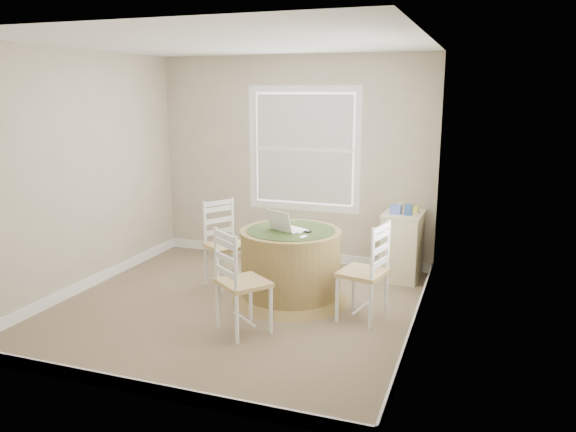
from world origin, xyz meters
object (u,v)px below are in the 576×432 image
(round_table, at_px, (291,262))
(laptop, at_px, (287,227))
(corner_chest, at_px, (402,245))
(chair_left, at_px, (227,245))
(chair_near, at_px, (244,282))
(chair_right, at_px, (363,272))

(round_table, height_order, laptop, laptop)
(laptop, relative_size, corner_chest, 0.54)
(laptop, height_order, corner_chest, laptop)
(chair_left, bearing_deg, chair_near, -115.73)
(round_table, bearing_deg, laptop, -135.60)
(chair_left, bearing_deg, laptop, -71.53)
(laptop, bearing_deg, chair_near, 111.27)
(chair_right, relative_size, laptop, 2.23)
(chair_left, xyz_separation_m, corner_chest, (1.81, 0.93, -0.08))
(chair_left, bearing_deg, corner_chest, -30.71)
(chair_near, relative_size, chair_right, 1.00)
(round_table, height_order, chair_right, chair_right)
(chair_right, bearing_deg, corner_chest, -174.83)
(chair_left, bearing_deg, chair_right, -72.98)
(chair_near, bearing_deg, laptop, -59.15)
(chair_right, height_order, laptop, laptop)
(chair_near, bearing_deg, chair_left, -21.07)
(round_table, height_order, corner_chest, corner_chest)
(chair_left, height_order, chair_right, same)
(round_table, bearing_deg, chair_near, -80.40)
(chair_near, bearing_deg, round_table, -61.40)
(chair_right, distance_m, laptop, 0.95)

